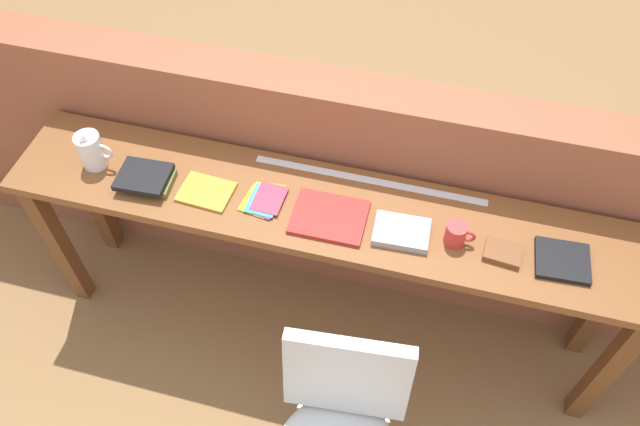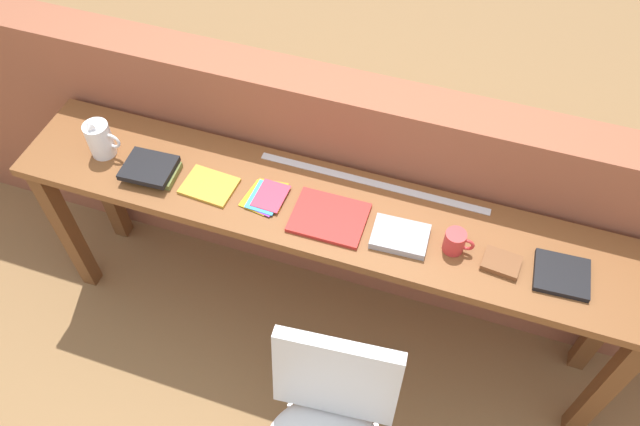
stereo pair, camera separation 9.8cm
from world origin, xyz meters
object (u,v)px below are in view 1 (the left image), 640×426
pitcher_white (92,150)px  leather_journal_brown (503,252)px  book_stack_leftmost (146,178)px  mug (456,234)px  pamphlet_pile_colourful (265,200)px  magazine_cycling (206,192)px  book_repair_rightmost (562,261)px  book_open_centre (329,217)px

pitcher_white → leather_journal_brown: (1.61, -0.03, -0.07)m
book_stack_leftmost → mug: bearing=1.1°
pitcher_white → pamphlet_pile_colourful: size_ratio=1.01×
magazine_cycling → book_repair_rightmost: size_ratio=1.06×
mug → magazine_cycling: bearing=-179.3°
magazine_cycling → book_stack_leftmost: bearing=-173.8°
book_stack_leftmost → pamphlet_pile_colourful: book_stack_leftmost is taller
leather_journal_brown → book_repair_rightmost: bearing=10.7°
magazine_cycling → book_open_centre: book_open_centre is taller
pitcher_white → book_open_centre: pitcher_white is taller
magazine_cycling → book_repair_rightmost: 1.33m
mug → leather_journal_brown: mug is taller
book_stack_leftmost → pamphlet_pile_colourful: bearing=3.7°
book_stack_leftmost → pamphlet_pile_colourful: (0.47, 0.03, -0.02)m
book_stack_leftmost → book_repair_rightmost: (1.57, 0.03, -0.02)m
book_repair_rightmost → pitcher_white: bearing=176.4°
magazine_cycling → mug: bearing=4.3°
book_stack_leftmost → book_repair_rightmost: size_ratio=1.13×
pitcher_white → book_open_centre: bearing=-1.9°
mug → book_repair_rightmost: 0.38m
pamphlet_pile_colourful → book_repair_rightmost: book_repair_rightmost is taller
pitcher_white → book_stack_leftmost: (0.24, -0.04, -0.05)m
pamphlet_pile_colourful → mug: 0.72m
book_repair_rightmost → mug: bearing=177.6°
book_stack_leftmost → book_open_centre: book_stack_leftmost is taller
pamphlet_pile_colourful → book_repair_rightmost: bearing=-0.1°
magazine_cycling → book_repair_rightmost: (1.33, 0.02, 0.00)m
book_repair_rightmost → leather_journal_brown: bearing=-177.9°
pitcher_white → leather_journal_brown: bearing=-1.2°
leather_journal_brown → magazine_cycling: bearing=-174.6°
mug → book_open_centre: bearing=-178.4°
pitcher_white → mug: pitcher_white is taller
book_open_centre → mug: bearing=1.0°
book_stack_leftmost → book_open_centre: size_ratio=0.77×
mug → leather_journal_brown: bearing=-4.7°
book_stack_leftmost → mug: (1.20, 0.02, 0.02)m
magazine_cycling → book_open_centre: size_ratio=0.73×
book_stack_leftmost → magazine_cycling: size_ratio=1.06×
book_stack_leftmost → book_open_centre: (0.73, 0.01, -0.02)m
book_repair_rightmost → pamphlet_pile_colourful: bearing=176.8°
pitcher_white → magazine_cycling: size_ratio=0.92×
book_open_centre → mug: mug is taller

